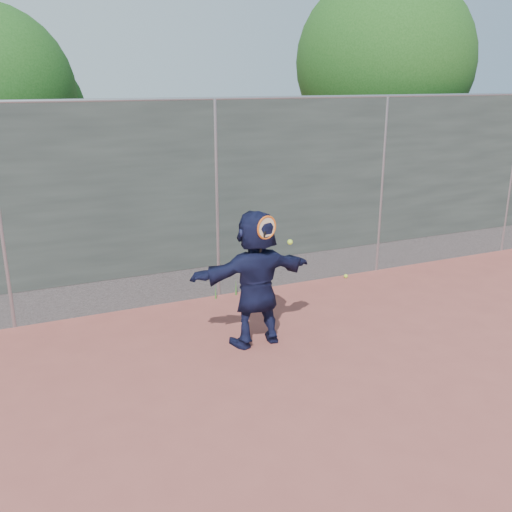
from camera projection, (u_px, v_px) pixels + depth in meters
name	position (u px, v px, depth m)	size (l,w,h in m)	color
ground	(335.00, 405.00, 5.97)	(80.00, 80.00, 0.00)	#9E4C42
player	(256.00, 278.00, 7.14)	(1.63, 0.52, 1.76)	#141839
ball_ground	(346.00, 276.00, 9.77)	(0.07, 0.07, 0.07)	#B9E432
fence	(217.00, 196.00, 8.55)	(20.00, 0.06, 3.03)	#38423D
swing_action	(269.00, 231.00, 6.81)	(0.51, 0.14, 0.51)	#E25A15
tree_right	(390.00, 67.00, 11.77)	(3.78, 3.60, 5.39)	#382314
weed_clump	(238.00, 286.00, 9.00)	(0.68, 0.07, 0.30)	#387226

